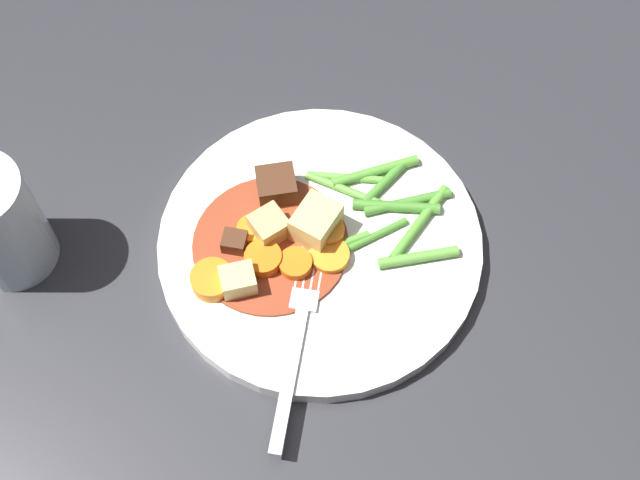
{
  "coord_description": "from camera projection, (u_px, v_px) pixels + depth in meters",
  "views": [
    {
      "loc": [
        0.14,
        0.3,
        0.64
      ],
      "look_at": [
        0.0,
        0.0,
        0.02
      ],
      "focal_mm": 48.08,
      "sensor_mm": 36.0,
      "label": 1
    }
  ],
  "objects": [
    {
      "name": "stew_sauce",
      "position": [
        271.0,
        244.0,
        0.7
      ],
      "size": [
        0.13,
        0.13,
        0.0
      ],
      "primitive_type": "cylinder",
      "color": "#93381E",
      "rests_on": "dinner_plate"
    },
    {
      "name": "potato_chunk_0",
      "position": [
        238.0,
        281.0,
        0.67
      ],
      "size": [
        0.03,
        0.03,
        0.02
      ],
      "primitive_type": "cube",
      "rotation": [
        0.0,
        0.0,
        4.52
      ],
      "color": "#E5CC7A",
      "rests_on": "dinner_plate"
    },
    {
      "name": "green_bean_5",
      "position": [
        418.0,
        257.0,
        0.69
      ],
      "size": [
        0.07,
        0.03,
        0.01
      ],
      "primitive_type": "cylinder",
      "rotation": [
        0.0,
        1.57,
        6.03
      ],
      "color": "#66AD42",
      "rests_on": "dinner_plate"
    },
    {
      "name": "meat_chunk_1",
      "position": [
        235.0,
        243.0,
        0.69
      ],
      "size": [
        0.03,
        0.03,
        0.02
      ],
      "primitive_type": "cube",
      "rotation": [
        0.0,
        0.0,
        0.95
      ],
      "color": "#4C2B19",
      "rests_on": "dinner_plate"
    },
    {
      "name": "carrot_slice_3",
      "position": [
        266.0,
        264.0,
        0.69
      ],
      "size": [
        0.04,
        0.04,
        0.01
      ],
      "primitive_type": "cylinder",
      "rotation": [
        0.0,
        0.0,
        6.08
      ],
      "color": "orange",
      "rests_on": "dinner_plate"
    },
    {
      "name": "ground_plane",
      "position": [
        320.0,
        249.0,
        0.72
      ],
      "size": [
        3.0,
        3.0,
        0.0
      ],
      "primitive_type": "plane",
      "color": "#2D2D33"
    },
    {
      "name": "dinner_plate",
      "position": [
        320.0,
        245.0,
        0.71
      ],
      "size": [
        0.27,
        0.27,
        0.02
      ],
      "primitive_type": "cylinder",
      "color": "white",
      "rests_on": "ground_plane"
    },
    {
      "name": "potato_chunk_2",
      "position": [
        269.0,
        227.0,
        0.7
      ],
      "size": [
        0.03,
        0.03,
        0.02
      ],
      "primitive_type": "cube",
      "rotation": [
        0.0,
        0.0,
        0.17
      ],
      "color": "#DBBC6B",
      "rests_on": "dinner_plate"
    },
    {
      "name": "green_bean_1",
      "position": [
        346.0,
        190.0,
        0.72
      ],
      "size": [
        0.05,
        0.06,
        0.01
      ],
      "primitive_type": "cylinder",
      "rotation": [
        0.0,
        1.57,
        5.41
      ],
      "color": "#66AD42",
      "rests_on": "dinner_plate"
    },
    {
      "name": "green_bean_0",
      "position": [
        364.0,
        241.0,
        0.7
      ],
      "size": [
        0.08,
        0.01,
        0.01
      ],
      "primitive_type": "cylinder",
      "rotation": [
        0.0,
        1.57,
        6.35
      ],
      "color": "#4C8E33",
      "rests_on": "dinner_plate"
    },
    {
      "name": "green_bean_8",
      "position": [
        328.0,
        249.0,
        0.7
      ],
      "size": [
        0.08,
        0.01,
        0.01
      ],
      "primitive_type": "cylinder",
      "rotation": [
        0.0,
        1.57,
        6.24
      ],
      "color": "#599E38",
      "rests_on": "dinner_plate"
    },
    {
      "name": "carrot_slice_2",
      "position": [
        252.0,
        230.0,
        0.7
      ],
      "size": [
        0.04,
        0.04,
        0.01
      ],
      "primitive_type": "cylinder",
      "rotation": [
        0.0,
        0.0,
        0.72
      ],
      "color": "orange",
      "rests_on": "dinner_plate"
    },
    {
      "name": "green_bean_6",
      "position": [
        406.0,
        200.0,
        0.72
      ],
      "size": [
        0.08,
        0.02,
        0.01
      ],
      "primitive_type": "cylinder",
      "rotation": [
        0.0,
        1.57,
        6.1
      ],
      "color": "#4C8E33",
      "rests_on": "dinner_plate"
    },
    {
      "name": "green_bean_2",
      "position": [
        384.0,
        183.0,
        0.72
      ],
      "size": [
        0.05,
        0.03,
        0.01
      ],
      "primitive_type": "cylinder",
      "rotation": [
        0.0,
        1.57,
        6.7
      ],
      "color": "#4C8E33",
      "rests_on": "dinner_plate"
    },
    {
      "name": "carrot_slice_5",
      "position": [
        295.0,
        264.0,
        0.69
      ],
      "size": [
        0.04,
        0.04,
        0.01
      ],
      "primitive_type": "cylinder",
      "rotation": [
        0.0,
        0.0,
        2.55
      ],
      "color": "orange",
      "rests_on": "dinner_plate"
    },
    {
      "name": "potato_chunk_1",
      "position": [
        311.0,
        225.0,
        0.69
      ],
      "size": [
        0.05,
        0.05,
        0.03
      ],
      "primitive_type": "cube",
      "rotation": [
        0.0,
        0.0,
        2.17
      ],
      "color": "#E5CC7A",
      "rests_on": "dinner_plate"
    },
    {
      "name": "carrot_slice_4",
      "position": [
        331.0,
        237.0,
        0.7
      ],
      "size": [
        0.03,
        0.03,
        0.01
      ],
      "primitive_type": "cylinder",
      "rotation": [
        0.0,
        0.0,
        5.86
      ],
      "color": "orange",
      "rests_on": "dinner_plate"
    },
    {
      "name": "meat_chunk_0",
      "position": [
        277.0,
        186.0,
        0.71
      ],
      "size": [
        0.04,
        0.04,
        0.02
      ],
      "primitive_type": "cube",
      "rotation": [
        0.0,
        0.0,
        1.3
      ],
      "color": "#4C2B19",
      "rests_on": "dinner_plate"
    },
    {
      "name": "green_bean_4",
      "position": [
        420.0,
        223.0,
        0.71
      ],
      "size": [
        0.08,
        0.05,
        0.01
      ],
      "primitive_type": "cylinder",
      "rotation": [
        0.0,
        1.57,
        6.81
      ],
      "color": "#599E38",
      "rests_on": "dinner_plate"
    },
    {
      "name": "carrot_slice_0",
      "position": [
        214.0,
        284.0,
        0.68
      ],
      "size": [
        0.04,
        0.04,
        0.01
      ],
      "primitive_type": "cylinder",
      "rotation": [
        0.0,
        0.0,
        1.44
      ],
      "color": "orange",
      "rests_on": "dinner_plate"
    },
    {
      "name": "green_bean_9",
      "position": [
        375.0,
        172.0,
        0.73
      ],
      "size": [
        0.08,
        0.02,
        0.01
      ],
      "primitive_type": "cylinder",
      "rotation": [
        0.0,
        1.57,
        6.17
      ],
      "color": "#599E38",
      "rests_on": "dinner_plate"
    },
    {
      "name": "green_bean_3",
      "position": [
        347.0,
        177.0,
        0.73
      ],
      "size": [
        0.06,
        0.04,
        0.01
      ],
      "primitive_type": "cylinder",
      "rotation": [
        0.0,
        1.57,
        5.76
      ],
      "color": "#66AD42",
      "rests_on": "dinner_plate"
    },
    {
      "name": "green_bean_7",
      "position": [
        395.0,
        205.0,
        0.71
      ],
      "size": [
        0.07,
        0.04,
        0.01
      ],
      "primitive_type": "cylinder",
      "rotation": [
        0.0,
        1.57,
        5.78
      ],
      "color": "#4C8E33",
      "rests_on": "dinner_plate"
    },
    {
      "name": "carrot_slice_1",
      "position": [
        329.0,
        256.0,
        0.69
      ],
      "size": [
        0.04,
        0.04,
        0.01
      ],
      "primitive_type": "cylinder",
      "rotation": [
        0.0,
        0.0,
        3.69
      ],
      "color": "orange",
      "rests_on": "dinner_plate"
    },
    {
      "name": "fork",
      "position": [
        297.0,
        335.0,
        0.66
      ],
      "size": [
        0.11,
        0.15,
        0.0
      ],
      "color": "silver",
      "rests_on": "dinner_plate"
    }
  ]
}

